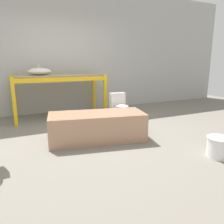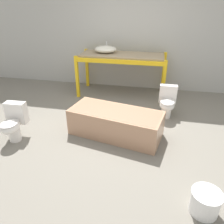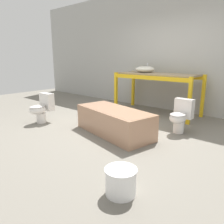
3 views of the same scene
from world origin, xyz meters
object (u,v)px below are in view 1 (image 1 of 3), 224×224
Objects in this scene: toilet_far at (120,107)px; bucket_white at (219,147)px; bathtub_main at (97,125)px; sink_basin at (39,71)px.

bucket_white is (0.39, -2.25, -0.18)m from toilet_far.
bathtub_main is 4.94× the size of bucket_white.
bathtub_main reaches higher than bucket_white.
bathtub_main is 1.88m from bucket_white.
sink_basin reaches higher than bathtub_main.
bucket_white is at bearing -78.82° from toilet_far.
sink_basin is at bearing 146.17° from toilet_far.
bucket_white is (1.28, -1.37, -0.12)m from bathtub_main.
sink_basin is 3.94m from bucket_white.
bucket_white is at bearing -35.34° from bathtub_main.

